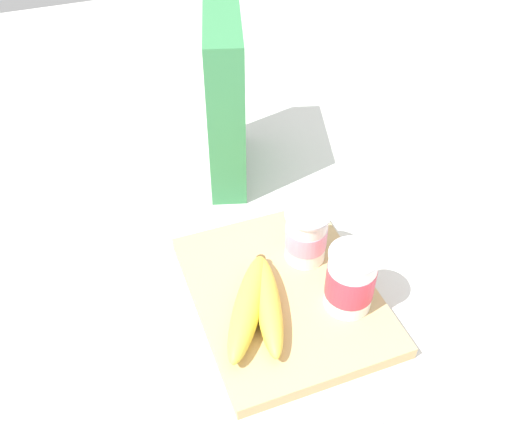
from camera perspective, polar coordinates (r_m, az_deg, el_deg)
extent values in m
plane|color=silver|center=(0.83, 2.74, -8.49)|extent=(2.40, 2.40, 0.00)
cube|color=tan|center=(0.82, 2.76, -8.03)|extent=(0.31, 0.25, 0.02)
cube|color=#38844C|center=(0.97, -3.11, 11.20)|extent=(0.21, 0.11, 0.28)
cylinder|color=white|center=(0.83, 5.03, -2.27)|extent=(0.06, 0.06, 0.08)
cylinder|color=pink|center=(0.83, 5.03, -2.27)|extent=(0.06, 0.06, 0.03)
cylinder|color=silver|center=(0.80, 5.21, -0.06)|extent=(0.07, 0.07, 0.00)
cylinder|color=white|center=(0.77, 9.42, -6.61)|extent=(0.07, 0.07, 0.09)
cylinder|color=#DB384C|center=(0.77, 9.42, -6.61)|extent=(0.07, 0.07, 0.05)
cylinder|color=silver|center=(0.74, 9.84, -4.11)|extent=(0.07, 0.07, 0.00)
ellipsoid|color=yellow|center=(0.77, -0.79, -9.24)|extent=(0.18, 0.13, 0.04)
ellipsoid|color=yellow|center=(0.78, 1.23, -9.06)|extent=(0.18, 0.08, 0.04)
cylinder|color=brown|center=(0.84, 0.50, -4.87)|extent=(0.01, 0.01, 0.02)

